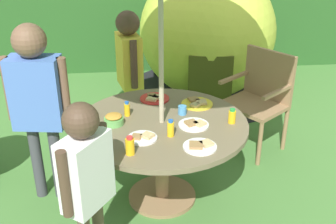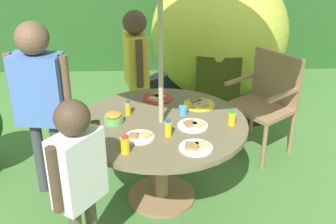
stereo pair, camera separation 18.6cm
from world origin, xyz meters
name	(u,v)px [view 1 (the left image)]	position (x,y,z in m)	size (l,w,h in m)	color
ground_plane	(162,198)	(0.00, 0.00, -0.01)	(10.00, 10.00, 0.02)	#477A38
garden_table	(162,137)	(0.00, 0.00, 0.56)	(1.29, 1.29, 0.69)	#93704C
wooden_chair	(260,94)	(1.00, 0.77, 0.54)	(0.68, 0.69, 0.94)	#93704C
dome_tent	(207,31)	(0.74, 2.17, 0.78)	(2.30, 2.30, 1.57)	#B2C63F
child_in_yellow_shirt	(129,61)	(-0.22, 1.00, 0.83)	(0.25, 0.43, 1.30)	brown
child_in_blue_shirt	(37,93)	(-0.90, 0.13, 0.91)	(0.48, 0.25, 1.42)	#3F3F47
child_in_white_shirt	(86,172)	(-0.50, -0.72, 0.77)	(0.32, 0.35, 1.20)	brown
snack_bowl	(114,119)	(-0.35, 0.00, 0.73)	(0.14, 0.14, 0.08)	#66B259
plate_center_back	(154,98)	(-0.02, 0.42, 0.70)	(0.24, 0.24, 0.03)	red
plate_far_left	(197,103)	(0.31, 0.28, 0.70)	(0.25, 0.25, 0.03)	yellow
plate_mid_right	(194,124)	(0.23, -0.08, 0.70)	(0.22, 0.22, 0.03)	white
plate_far_right	(143,137)	(-0.15, -0.24, 0.70)	(0.21, 0.21, 0.03)	white
plate_center_front	(200,146)	(0.22, -0.39, 0.70)	(0.23, 0.23, 0.03)	white
juice_bottle_near_left	(171,128)	(0.04, -0.22, 0.75)	(0.05, 0.05, 0.13)	yellow
juice_bottle_near_right	(232,116)	(0.52, -0.06, 0.74)	(0.06, 0.06, 0.11)	yellow
juice_bottle_mid_left	(130,146)	(-0.24, -0.43, 0.75)	(0.06, 0.06, 0.13)	yellow
juice_bottle_front_edge	(127,109)	(-0.25, 0.13, 0.75)	(0.04, 0.04, 0.12)	yellow
cup_near	(182,110)	(0.17, 0.12, 0.73)	(0.07, 0.07, 0.07)	#4C99D8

